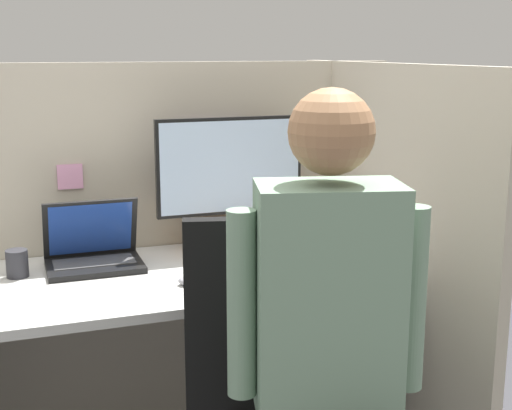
% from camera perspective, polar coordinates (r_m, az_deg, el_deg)
% --- Properties ---
extents(cubicle_panel_back, '(2.03, 0.05, 1.41)m').
position_cam_1_polar(cubicle_panel_back, '(2.75, -9.08, -3.61)').
color(cubicle_panel_back, '#B7AD99').
rests_on(cubicle_panel_back, ground).
extents(cubicle_panel_right, '(0.04, 1.33, 1.41)m').
position_cam_1_polar(cubicle_panel_right, '(2.61, 10.09, -4.55)').
color(cubicle_panel_right, '#B7AD99').
rests_on(cubicle_panel_right, ground).
extents(desk, '(1.53, 0.69, 0.73)m').
position_cam_1_polar(desk, '(2.45, -7.36, -9.35)').
color(desk, '#B7B7B2').
rests_on(desk, ground).
extents(paper_box, '(0.29, 0.21, 0.08)m').
position_cam_1_polar(paper_box, '(2.65, -2.01, -2.76)').
color(paper_box, orange).
rests_on(paper_box, desk).
extents(monitor, '(0.55, 0.18, 0.41)m').
position_cam_1_polar(monitor, '(2.59, -2.07, 2.77)').
color(monitor, black).
rests_on(monitor, paper_box).
extents(laptop, '(0.32, 0.23, 0.23)m').
position_cam_1_polar(laptop, '(2.49, -12.87, -3.85)').
color(laptop, black).
rests_on(laptop, desk).
extents(mouse, '(0.07, 0.05, 0.03)m').
position_cam_1_polar(mouse, '(2.27, -5.32, -6.01)').
color(mouse, gray).
rests_on(mouse, desk).
extents(stapler, '(0.04, 0.14, 0.05)m').
position_cam_1_polar(stapler, '(2.70, 5.80, -2.84)').
color(stapler, '#2D2D33').
rests_on(stapler, desk).
extents(carrot_toy, '(0.04, 0.12, 0.04)m').
position_cam_1_polar(carrot_toy, '(2.26, -3.59, -5.96)').
color(carrot_toy, orange).
rests_on(carrot_toy, desk).
extents(person, '(0.47, 0.50, 1.37)m').
position_cam_1_polar(person, '(1.70, 6.93, -10.64)').
color(person, black).
rests_on(person, ground).
extents(coffee_mug, '(0.09, 0.09, 0.10)m').
position_cam_1_polar(coffee_mug, '(2.75, 5.28, -1.99)').
color(coffee_mug, '#A3332D').
rests_on(coffee_mug, desk).
extents(pen_cup, '(0.07, 0.07, 0.09)m').
position_cam_1_polar(pen_cup, '(2.46, -18.57, -4.46)').
color(pen_cup, '#28282D').
rests_on(pen_cup, desk).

